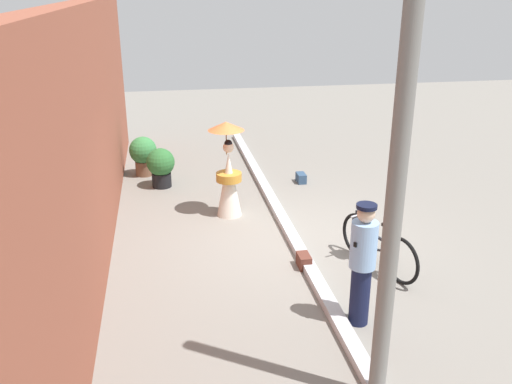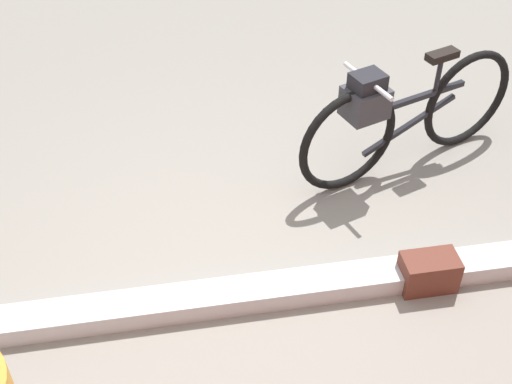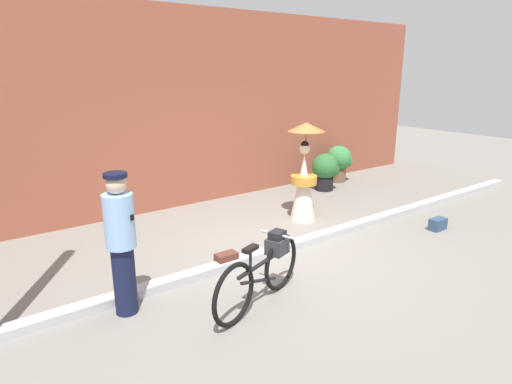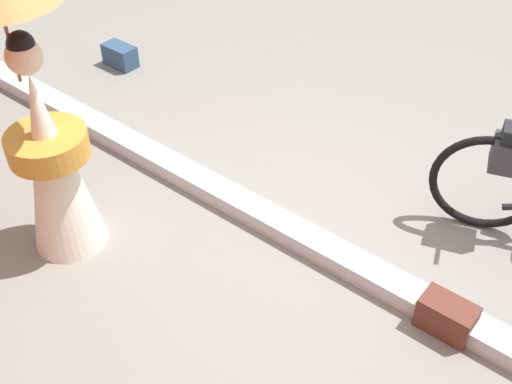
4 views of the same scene
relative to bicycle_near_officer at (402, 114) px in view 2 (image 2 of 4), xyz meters
The scene contains 4 objects.
ground_plane 1.64m from the bicycle_near_officer, 41.40° to the left, with size 30.00×30.00×0.00m, color gray.
sidewalk_curb 1.63m from the bicycle_near_officer, 41.40° to the left, with size 14.00×0.20×0.12m, color #B2B2B7.
bicycle_near_officer is the anchor object (origin of this frame).
backpack_spare 1.15m from the bicycle_near_officer, 81.02° to the left, with size 0.32×0.19×0.22m.
Camera 2 is at (0.40, 2.50, 2.96)m, focal length 47.84 mm.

